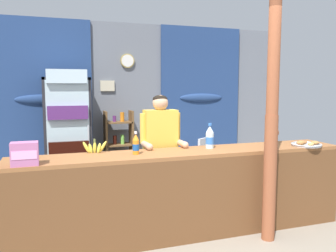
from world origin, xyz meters
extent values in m
plane|color=gray|center=(0.00, 1.16, 0.00)|extent=(7.79, 7.79, 0.00)
cube|color=slate|center=(0.00, 2.95, 1.39)|extent=(5.79, 0.12, 2.78)
cube|color=navy|center=(-1.44, 2.86, 1.60)|extent=(1.56, 0.04, 2.35)
ellipsoid|color=navy|center=(-1.44, 2.84, 1.48)|extent=(0.86, 0.10, 0.16)
cube|color=navy|center=(1.35, 2.86, 1.60)|extent=(1.56, 0.04, 2.35)
ellipsoid|color=navy|center=(1.35, 2.84, 1.48)|extent=(0.86, 0.10, 0.16)
cylinder|color=tan|center=(-0.04, 2.87, 2.13)|extent=(0.24, 0.03, 0.24)
cylinder|color=white|center=(-0.04, 2.85, 2.13)|extent=(0.21, 0.01, 0.21)
cube|color=beige|center=(-0.39, 2.87, 1.70)|extent=(0.24, 0.02, 0.18)
cube|color=#935B33|center=(0.10, 0.47, 0.94)|extent=(3.82, 0.56, 0.04)
cube|color=brown|center=(0.10, 0.21, 0.46)|extent=(3.82, 0.04, 0.92)
cube|color=brown|center=(-1.77, 0.47, 0.46)|extent=(0.08, 0.50, 0.92)
cube|color=brown|center=(1.97, 0.47, 0.46)|extent=(0.08, 0.50, 0.92)
cylinder|color=#995133|center=(0.90, 0.03, 0.69)|extent=(0.14, 0.14, 1.38)
cylinder|color=#995133|center=(0.90, 0.03, 2.07)|extent=(0.13, 0.13, 1.38)
ellipsoid|color=#995133|center=(0.97, 0.03, 1.19)|extent=(0.06, 0.05, 0.08)
cube|color=#232328|center=(-1.09, 2.73, 0.91)|extent=(0.69, 0.04, 1.82)
cube|color=#232328|center=(-1.41, 2.46, 0.91)|extent=(0.04, 0.59, 1.82)
cube|color=#232328|center=(-0.76, 2.46, 0.91)|extent=(0.04, 0.59, 1.82)
cube|color=#232328|center=(-1.09, 2.46, 1.80)|extent=(0.69, 0.59, 0.04)
cube|color=#232328|center=(-1.09, 2.46, 0.04)|extent=(0.69, 0.59, 0.08)
cube|color=silver|center=(-1.09, 2.17, 0.96)|extent=(0.63, 0.02, 1.66)
cylinder|color=#B7B7BC|center=(-0.80, 2.14, 0.91)|extent=(0.02, 0.02, 0.40)
cube|color=silver|center=(-1.09, 2.46, 0.67)|extent=(0.61, 0.51, 0.02)
cube|color=black|center=(-1.09, 2.34, 0.78)|extent=(0.57, 0.47, 0.20)
cube|color=silver|center=(-1.09, 2.46, 1.20)|extent=(0.61, 0.51, 0.02)
cube|color=#56286B|center=(-1.09, 2.34, 1.31)|extent=(0.57, 0.47, 0.20)
cube|color=silver|center=(-1.09, 2.46, 1.72)|extent=(0.61, 0.51, 0.02)
cube|color=silver|center=(-1.09, 2.34, 1.83)|extent=(0.57, 0.47, 0.20)
cube|color=brown|center=(-0.47, 2.67, 0.64)|extent=(0.04, 0.28, 1.28)
cube|color=brown|center=(-0.03, 2.67, 0.64)|extent=(0.04, 0.28, 1.28)
cube|color=brown|center=(-0.25, 2.67, 1.09)|extent=(0.44, 0.28, 0.02)
cylinder|color=#56286B|center=(-0.32, 2.67, 1.15)|extent=(0.06, 0.06, 0.10)
cylinder|color=orange|center=(-0.19, 2.67, 1.18)|extent=(0.07, 0.07, 0.16)
cube|color=brown|center=(-0.25, 2.67, 0.70)|extent=(0.44, 0.28, 0.02)
cylinder|color=black|center=(-0.32, 2.67, 0.79)|extent=(0.07, 0.07, 0.15)
cylinder|color=#75C64C|center=(-0.19, 2.67, 0.80)|extent=(0.06, 0.06, 0.16)
cube|color=brown|center=(-0.25, 2.67, 0.32)|extent=(0.44, 0.28, 0.02)
cylinder|color=#56286B|center=(-0.32, 2.67, 0.39)|extent=(0.06, 0.06, 0.11)
cylinder|color=#75C64C|center=(-0.19, 2.67, 0.40)|extent=(0.07, 0.07, 0.13)
cube|color=silver|center=(0.95, 2.17, 0.44)|extent=(0.61, 0.61, 0.04)
cube|color=silver|center=(1.06, 2.00, 0.66)|extent=(0.37, 0.27, 0.40)
cylinder|color=silver|center=(1.00, 2.43, 0.22)|extent=(0.04, 0.04, 0.44)
cylinder|color=silver|center=(0.68, 2.22, 0.22)|extent=(0.04, 0.04, 0.44)
cylinder|color=silver|center=(1.21, 2.11, 0.22)|extent=(0.04, 0.04, 0.44)
cylinder|color=silver|center=(0.90, 1.90, 0.22)|extent=(0.04, 0.04, 0.44)
cube|color=silver|center=(1.11, 2.28, 0.56)|extent=(0.25, 0.35, 0.03)
cube|color=silver|center=(0.78, 2.05, 0.56)|extent=(0.25, 0.35, 0.03)
cylinder|color=#28282D|center=(-0.15, 0.91, 0.43)|extent=(0.11, 0.11, 0.85)
cylinder|color=#28282D|center=(0.02, 0.91, 0.43)|extent=(0.11, 0.11, 0.85)
cube|color=gold|center=(-0.06, 0.91, 1.13)|extent=(0.40, 0.20, 0.55)
sphere|color=tan|center=(-0.06, 0.91, 1.49)|extent=(0.19, 0.19, 0.19)
ellipsoid|color=black|center=(-0.06, 0.92, 1.53)|extent=(0.18, 0.18, 0.10)
cylinder|color=gold|center=(-0.28, 0.91, 1.18)|extent=(0.08, 0.08, 0.36)
cylinder|color=tan|center=(-0.28, 0.76, 1.00)|extent=(0.07, 0.26, 0.07)
sphere|color=tan|center=(-0.28, 0.63, 1.00)|extent=(0.08, 0.08, 0.08)
cylinder|color=gold|center=(0.15, 0.91, 1.18)|extent=(0.08, 0.08, 0.36)
cylinder|color=tan|center=(0.15, 0.76, 1.00)|extent=(0.07, 0.26, 0.07)
sphere|color=tan|center=(0.15, 0.63, 1.00)|extent=(0.08, 0.08, 0.08)
cylinder|color=silver|center=(0.43, 0.55, 1.05)|extent=(0.09, 0.09, 0.18)
cone|color=silver|center=(0.43, 0.55, 1.19)|extent=(0.09, 0.09, 0.08)
cylinder|color=blue|center=(0.43, 0.55, 1.24)|extent=(0.04, 0.04, 0.03)
cylinder|color=blue|center=(0.43, 0.55, 1.05)|extent=(0.10, 0.10, 0.08)
cylinder|color=orange|center=(-0.48, 0.47, 1.04)|extent=(0.07, 0.07, 0.15)
cone|color=orange|center=(-0.48, 0.47, 1.15)|extent=(0.07, 0.07, 0.07)
cylinder|color=white|center=(-0.48, 0.47, 1.20)|extent=(0.03, 0.03, 0.02)
cylinder|color=#194C99|center=(-0.48, 0.47, 1.04)|extent=(0.07, 0.07, 0.07)
cylinder|color=#56286B|center=(1.09, 0.27, 1.03)|extent=(0.07, 0.07, 0.13)
cone|color=#56286B|center=(1.09, 0.27, 1.12)|extent=(0.07, 0.07, 0.06)
cylinder|color=silver|center=(1.09, 0.27, 1.16)|extent=(0.03, 0.03, 0.02)
cylinder|color=purple|center=(1.09, 0.27, 1.03)|extent=(0.07, 0.07, 0.06)
cube|color=#B76699|center=(-1.56, 0.27, 1.07)|extent=(0.24, 0.14, 0.22)
cube|color=#F7A5D8|center=(-1.56, 0.20, 1.07)|extent=(0.21, 0.00, 0.08)
cylinder|color=#BCBCC1|center=(1.62, 0.32, 0.97)|extent=(0.34, 0.34, 0.02)
torus|color=#BCBCC1|center=(1.62, 0.32, 0.98)|extent=(0.36, 0.36, 0.02)
ellipsoid|color=#B2753D|center=(1.73, 0.29, 1.00)|extent=(0.10, 0.09, 0.05)
ellipsoid|color=#A36638|center=(1.61, 0.37, 1.00)|extent=(0.11, 0.07, 0.04)
ellipsoid|color=#B2753D|center=(1.53, 0.31, 1.00)|extent=(0.11, 0.07, 0.05)
ellipsoid|color=tan|center=(1.60, 0.22, 1.00)|extent=(0.08, 0.06, 0.04)
ellipsoid|color=#DBCC42|center=(-0.97, 0.69, 1.03)|extent=(0.10, 0.04, 0.14)
ellipsoid|color=#DBCC42|center=(-0.93, 0.69, 1.01)|extent=(0.06, 0.04, 0.12)
ellipsoid|color=#DBCC42|center=(-0.89, 0.68, 1.02)|extent=(0.04, 0.04, 0.14)
ellipsoid|color=#DBCC42|center=(-0.84, 0.67, 1.01)|extent=(0.06, 0.04, 0.12)
ellipsoid|color=#DBCC42|center=(-0.80, 0.68, 1.03)|extent=(0.11, 0.04, 0.14)
cylinder|color=olive|center=(-0.89, 0.68, 1.09)|extent=(0.02, 0.02, 0.05)
camera|label=1|loc=(-1.33, -3.09, 1.67)|focal=37.01mm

